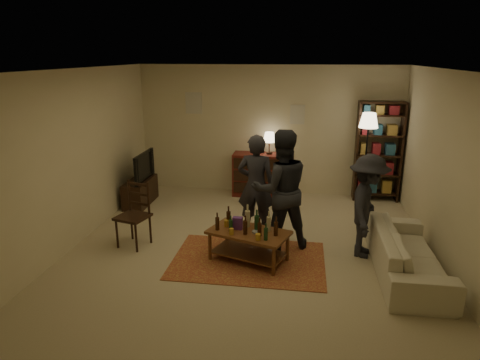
% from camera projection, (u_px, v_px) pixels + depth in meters
% --- Properties ---
extents(floor, '(6.00, 6.00, 0.00)m').
position_uv_depth(floor, '(250.00, 250.00, 6.58)').
color(floor, '#C6B793').
rests_on(floor, ground).
extents(room_shell, '(6.00, 6.00, 6.00)m').
position_uv_depth(room_shell, '(238.00, 108.00, 8.99)').
color(room_shell, beige).
rests_on(room_shell, ground).
extents(rug, '(2.20, 1.50, 0.01)m').
position_uv_depth(rug, '(248.00, 260.00, 6.26)').
color(rug, maroon).
rests_on(rug, ground).
extents(coffee_table, '(1.27, 0.96, 0.80)m').
position_uv_depth(coffee_table, '(248.00, 235.00, 6.15)').
color(coffee_table, brown).
rests_on(coffee_table, ground).
extents(dining_chair, '(0.55, 0.55, 1.03)m').
position_uv_depth(dining_chair, '(135.00, 211.00, 6.66)').
color(dining_chair, black).
rests_on(dining_chair, ground).
extents(tv_stand, '(0.40, 1.00, 1.06)m').
position_uv_depth(tv_stand, '(140.00, 185.00, 8.52)').
color(tv_stand, black).
rests_on(tv_stand, ground).
extents(dresser, '(1.00, 0.50, 1.36)m').
position_uv_depth(dresser, '(257.00, 173.00, 9.05)').
color(dresser, maroon).
rests_on(dresser, ground).
extents(bookshelf, '(0.90, 0.34, 2.02)m').
position_uv_depth(bookshelf, '(378.00, 151.00, 8.61)').
color(bookshelf, black).
rests_on(bookshelf, ground).
extents(floor_lamp, '(0.36, 0.36, 1.84)m').
position_uv_depth(floor_lamp, '(368.00, 127.00, 8.10)').
color(floor_lamp, black).
rests_on(floor_lamp, ground).
extents(sofa, '(0.81, 2.08, 0.61)m').
position_uv_depth(sofa, '(407.00, 253.00, 5.81)').
color(sofa, beige).
rests_on(sofa, ground).
extents(person_left, '(0.64, 0.45, 1.69)m').
position_uv_depth(person_left, '(256.00, 186.00, 6.96)').
color(person_left, '#25242C').
rests_on(person_left, ground).
extents(person_right, '(1.07, 0.94, 1.85)m').
position_uv_depth(person_right, '(281.00, 190.00, 6.48)').
color(person_right, '#222328').
rests_on(person_right, ground).
extents(person_by_sofa, '(0.78, 1.10, 1.54)m').
position_uv_depth(person_by_sofa, '(367.00, 206.00, 6.23)').
color(person_by_sofa, '#23232A').
rests_on(person_by_sofa, ground).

